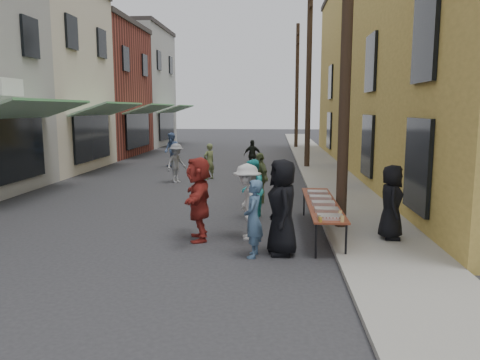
# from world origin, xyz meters

# --- Properties ---
(ground) EXTENTS (120.00, 120.00, 0.00)m
(ground) POSITION_xyz_m (0.00, 0.00, 0.00)
(ground) COLOR #28282B
(ground) RESTS_ON ground
(sidewalk) EXTENTS (2.20, 60.00, 0.10)m
(sidewalk) POSITION_xyz_m (5.00, 15.00, 0.05)
(sidewalk) COLOR gray
(sidewalk) RESTS_ON ground
(storefront_row) EXTENTS (8.00, 37.00, 9.00)m
(storefront_row) POSITION_xyz_m (-10.00, 14.96, 4.12)
(storefront_row) COLOR maroon
(storefront_row) RESTS_ON ground
(building_ochre) EXTENTS (10.00, 28.00, 10.00)m
(building_ochre) POSITION_xyz_m (11.10, 14.00, 5.00)
(building_ochre) COLOR #AB8E3D
(building_ochre) RESTS_ON ground
(utility_pole_near) EXTENTS (0.26, 0.26, 9.00)m
(utility_pole_near) POSITION_xyz_m (4.30, 3.00, 4.50)
(utility_pole_near) COLOR #2D2116
(utility_pole_near) RESTS_ON ground
(utility_pole_mid) EXTENTS (0.26, 0.26, 9.00)m
(utility_pole_mid) POSITION_xyz_m (4.30, 15.00, 4.50)
(utility_pole_mid) COLOR #2D2116
(utility_pole_mid) RESTS_ON ground
(utility_pole_far) EXTENTS (0.26, 0.26, 9.00)m
(utility_pole_far) POSITION_xyz_m (4.30, 27.00, 4.50)
(utility_pole_far) COLOR #2D2116
(utility_pole_far) RESTS_ON ground
(serving_table) EXTENTS (0.70, 4.00, 0.75)m
(serving_table) POSITION_xyz_m (3.80, 2.64, 0.71)
(serving_table) COLOR maroon
(serving_table) RESTS_ON ground
(catering_tray_sausage) EXTENTS (0.50, 0.33, 0.08)m
(catering_tray_sausage) POSITION_xyz_m (3.80, 0.99, 0.79)
(catering_tray_sausage) COLOR maroon
(catering_tray_sausage) RESTS_ON serving_table
(catering_tray_foil_b) EXTENTS (0.50, 0.33, 0.08)m
(catering_tray_foil_b) POSITION_xyz_m (3.80, 1.64, 0.79)
(catering_tray_foil_b) COLOR #B2B2B7
(catering_tray_foil_b) RESTS_ON serving_table
(catering_tray_buns) EXTENTS (0.50, 0.33, 0.08)m
(catering_tray_buns) POSITION_xyz_m (3.80, 2.34, 0.79)
(catering_tray_buns) COLOR tan
(catering_tray_buns) RESTS_ON serving_table
(catering_tray_foil_d) EXTENTS (0.50, 0.33, 0.08)m
(catering_tray_foil_d) POSITION_xyz_m (3.80, 3.04, 0.79)
(catering_tray_foil_d) COLOR #B2B2B7
(catering_tray_foil_d) RESTS_ON serving_table
(catering_tray_buns_end) EXTENTS (0.50, 0.33, 0.08)m
(catering_tray_buns_end) POSITION_xyz_m (3.80, 3.74, 0.79)
(catering_tray_buns_end) COLOR tan
(catering_tray_buns_end) RESTS_ON serving_table
(condiment_jar_a) EXTENTS (0.07, 0.07, 0.08)m
(condiment_jar_a) POSITION_xyz_m (3.58, 0.69, 0.79)
(condiment_jar_a) COLOR #A57F26
(condiment_jar_a) RESTS_ON serving_table
(condiment_jar_b) EXTENTS (0.07, 0.07, 0.08)m
(condiment_jar_b) POSITION_xyz_m (3.58, 0.79, 0.79)
(condiment_jar_b) COLOR #A57F26
(condiment_jar_b) RESTS_ON serving_table
(condiment_jar_c) EXTENTS (0.07, 0.07, 0.08)m
(condiment_jar_c) POSITION_xyz_m (3.58, 0.89, 0.79)
(condiment_jar_c) COLOR #A57F26
(condiment_jar_c) RESTS_ON serving_table
(cup_stack) EXTENTS (0.08, 0.08, 0.12)m
(cup_stack) POSITION_xyz_m (4.00, 0.74, 0.81)
(cup_stack) COLOR tan
(cup_stack) RESTS_ON serving_table
(guest_front_a) EXTENTS (0.78, 1.04, 1.93)m
(guest_front_a) POSITION_xyz_m (2.85, 0.99, 0.97)
(guest_front_a) COLOR black
(guest_front_a) RESTS_ON ground
(guest_front_b) EXTENTS (0.42, 0.60, 1.55)m
(guest_front_b) POSITION_xyz_m (2.28, 0.78, 0.77)
(guest_front_b) COLOR #415E7D
(guest_front_b) RESTS_ON ground
(guest_front_c) EXTENTS (0.69, 0.84, 1.60)m
(guest_front_c) POSITION_xyz_m (2.11, 4.03, 0.80)
(guest_front_c) COLOR #2AAFB1
(guest_front_c) RESTS_ON ground
(guest_front_d) EXTENTS (0.79, 1.18, 1.71)m
(guest_front_d) POSITION_xyz_m (2.08, 2.09, 0.85)
(guest_front_d) COLOR beige
(guest_front_d) RESTS_ON ground
(guest_front_e) EXTENTS (0.79, 0.99, 1.58)m
(guest_front_e) POSITION_xyz_m (2.24, 6.21, 0.79)
(guest_front_e) COLOR #515F37
(guest_front_e) RESTS_ON ground
(guest_queue_back) EXTENTS (0.79, 1.79, 1.87)m
(guest_queue_back) POSITION_xyz_m (1.01, 1.91, 0.93)
(guest_queue_back) COLOR maroon
(guest_queue_back) RESTS_ON ground
(server) EXTENTS (0.63, 0.86, 1.62)m
(server) POSITION_xyz_m (5.22, 1.96, 0.91)
(server) COLOR black
(server) RESTS_ON sidewalk
(passerby_left) EXTENTS (1.02, 1.16, 1.56)m
(passerby_left) POSITION_xyz_m (-1.19, 10.02, 0.78)
(passerby_left) COLOR gray
(passerby_left) RESTS_ON ground
(passerby_mid) EXTENTS (0.87, 0.41, 1.45)m
(passerby_mid) POSITION_xyz_m (1.65, 13.93, 0.73)
(passerby_mid) COLOR black
(passerby_mid) RESTS_ON ground
(passerby_right) EXTENTS (0.63, 0.64, 1.49)m
(passerby_right) POSITION_xyz_m (-0.02, 11.00, 0.75)
(passerby_right) COLOR #5F6A3D
(passerby_right) RESTS_ON ground
(passerby_far) EXTENTS (1.06, 1.06, 1.74)m
(passerby_far) POSITION_xyz_m (-2.44, 14.85, 0.87)
(passerby_far) COLOR #5673A7
(passerby_far) RESTS_ON ground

